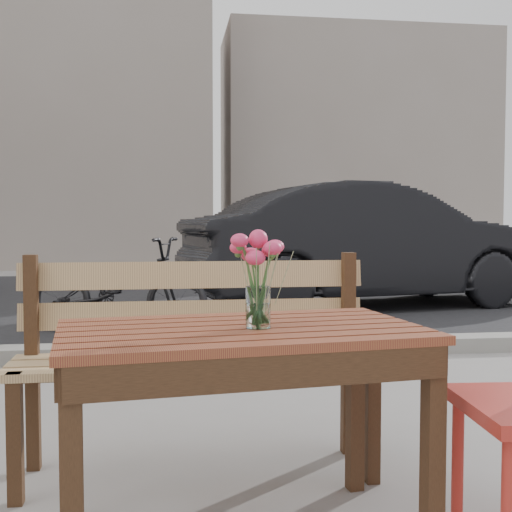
{
  "coord_description": "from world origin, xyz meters",
  "views": [
    {
      "loc": [
        -0.01,
        -1.89,
        1.04
      ],
      "look_at": [
        0.27,
        0.16,
        0.93
      ],
      "focal_mm": 45.0,
      "sensor_mm": 36.0,
      "label": 1
    }
  ],
  "objects_px": {
    "main_vase": "(258,267)",
    "bicycle": "(119,286)",
    "parked_car": "(367,246)",
    "main_table": "(241,363)"
  },
  "relations": [
    {
      "from": "main_vase",
      "to": "bicycle",
      "type": "bearing_deg",
      "value": 100.37
    },
    {
      "from": "parked_car",
      "to": "bicycle",
      "type": "distance_m",
      "value": 3.39
    },
    {
      "from": "main_table",
      "to": "bicycle",
      "type": "bearing_deg",
      "value": 92.46
    },
    {
      "from": "parked_car",
      "to": "main_table",
      "type": "bearing_deg",
      "value": 148.22
    },
    {
      "from": "main_table",
      "to": "main_vase",
      "type": "relative_size",
      "value": 3.92
    },
    {
      "from": "main_vase",
      "to": "bicycle",
      "type": "distance_m",
      "value": 4.14
    },
    {
      "from": "main_table",
      "to": "bicycle",
      "type": "xyz_separation_m",
      "value": [
        -0.69,
        4.03,
        -0.14
      ]
    },
    {
      "from": "main_table",
      "to": "parked_car",
      "type": "relative_size",
      "value": 0.27
    },
    {
      "from": "parked_car",
      "to": "bicycle",
      "type": "bearing_deg",
      "value": 109.52
    },
    {
      "from": "main_vase",
      "to": "bicycle",
      "type": "xyz_separation_m",
      "value": [
        -0.74,
        4.05,
        -0.45
      ]
    }
  ]
}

